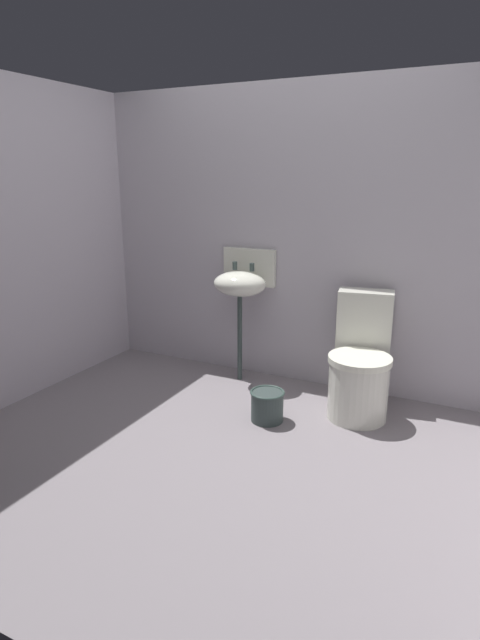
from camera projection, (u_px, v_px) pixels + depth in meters
The scene contains 6 objects.
ground_plane at pixel (217, 456), 2.95m from camera, with size 3.52×2.80×0.08m, color gray.
wall_back at pixel (298, 239), 3.73m from camera, with size 3.52×0.10×2.15m, color #B8B1BA.
wall_left at pixel (11, 245), 3.42m from camera, with size 0.10×2.60×2.15m, color #B8B0BB.
toilet_near_wall at pixel (360, 366), 3.33m from camera, with size 0.48×0.65×0.78m.
sink at pixel (241, 283), 3.78m from camera, with size 0.42×0.35×0.99m.
bucket at pixel (267, 405), 3.27m from camera, with size 0.22×0.22×0.20m.
Camera 1 is at (1.28, -2.30, 1.53)m, focal length 28.78 mm.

